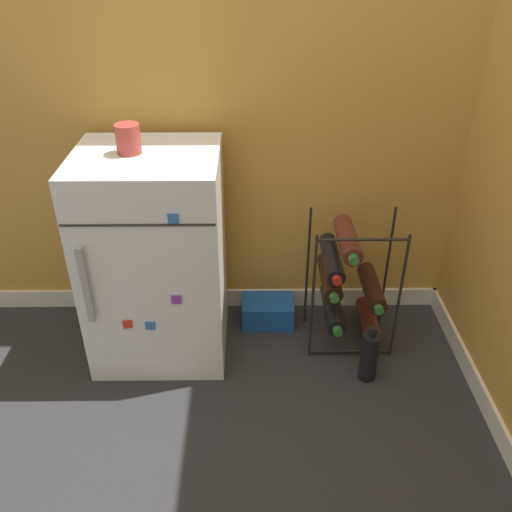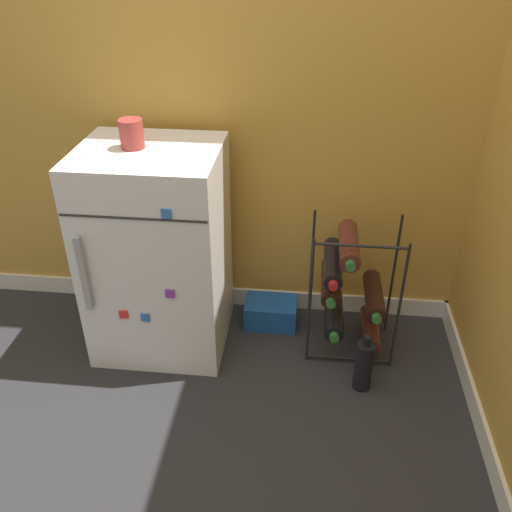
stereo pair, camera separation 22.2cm
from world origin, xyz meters
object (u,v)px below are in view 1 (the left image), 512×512
at_px(wine_rack, 347,282).
at_px(soda_box, 268,311).
at_px(fridge_top_cup, 128,139).
at_px(loose_bottle_floor, 369,356).
at_px(mini_fridge, 156,258).

xyz_separation_m(wine_rack, soda_box, (-0.33, 0.12, -0.25)).
distance_m(soda_box, fridge_top_cup, 1.04).
bearing_deg(soda_box, wine_rack, -19.99).
relative_size(soda_box, loose_bottle_floor, 0.91).
distance_m(wine_rack, fridge_top_cup, 1.06).
height_order(mini_fridge, soda_box, mini_fridge).
distance_m(mini_fridge, loose_bottle_floor, 0.95).
distance_m(soda_box, loose_bottle_floor, 0.55).
bearing_deg(mini_fridge, wine_rack, 1.81).
bearing_deg(soda_box, mini_fridge, -162.59).
distance_m(fridge_top_cup, loose_bottle_floor, 1.26).
bearing_deg(loose_bottle_floor, wine_rack, 105.67).
bearing_deg(wine_rack, soda_box, 160.01).
bearing_deg(mini_fridge, loose_bottle_floor, -14.60).
distance_m(mini_fridge, soda_box, 0.62).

